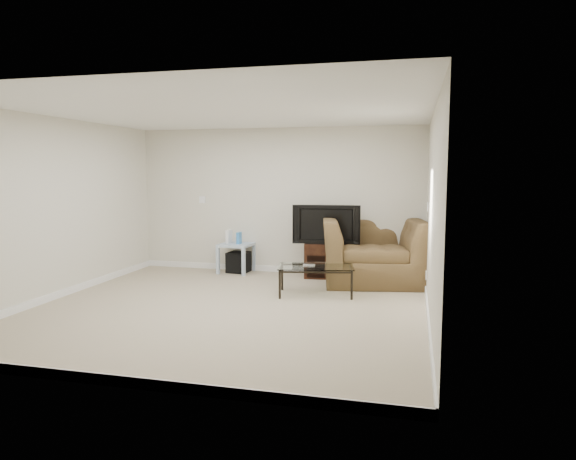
% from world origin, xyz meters
% --- Properties ---
extents(floor, '(5.00, 5.00, 0.00)m').
position_xyz_m(floor, '(0.00, 0.00, 0.00)').
color(floor, tan).
rests_on(floor, ground).
extents(ceiling, '(5.00, 5.00, 0.00)m').
position_xyz_m(ceiling, '(0.00, 0.00, 2.50)').
color(ceiling, white).
rests_on(ceiling, ground).
extents(wall_back, '(5.00, 0.02, 2.50)m').
position_xyz_m(wall_back, '(0.00, 2.50, 1.25)').
color(wall_back, silver).
rests_on(wall_back, ground).
extents(wall_left, '(0.02, 5.00, 2.50)m').
position_xyz_m(wall_left, '(-2.50, 0.00, 1.25)').
color(wall_left, silver).
rests_on(wall_left, ground).
extents(wall_right, '(0.02, 5.00, 2.50)m').
position_xyz_m(wall_right, '(2.50, 0.00, 1.25)').
color(wall_right, silver).
rests_on(wall_right, ground).
extents(plate_back, '(0.12, 0.02, 0.12)m').
position_xyz_m(plate_back, '(-1.40, 2.49, 1.25)').
color(plate_back, white).
rests_on(plate_back, wall_back).
extents(plate_right_switch, '(0.02, 0.09, 0.13)m').
position_xyz_m(plate_right_switch, '(2.49, 1.60, 1.25)').
color(plate_right_switch, white).
rests_on(plate_right_switch, wall_right).
extents(plate_right_outlet, '(0.02, 0.08, 0.12)m').
position_xyz_m(plate_right_outlet, '(2.49, 1.30, 0.30)').
color(plate_right_outlet, white).
rests_on(plate_right_outlet, wall_right).
extents(tv_stand, '(0.73, 0.54, 0.58)m').
position_xyz_m(tv_stand, '(0.90, 2.27, 0.29)').
color(tv_stand, black).
rests_on(tv_stand, floor).
extents(dvd_player, '(0.43, 0.32, 0.06)m').
position_xyz_m(dvd_player, '(0.90, 2.23, 0.48)').
color(dvd_player, black).
rests_on(dvd_player, tv_stand).
extents(television, '(1.04, 0.31, 0.64)m').
position_xyz_m(television, '(0.90, 2.24, 0.90)').
color(television, black).
rests_on(television, tv_stand).
extents(side_table, '(0.57, 0.57, 0.51)m').
position_xyz_m(side_table, '(-0.69, 2.28, 0.26)').
color(side_table, silver).
rests_on(side_table, floor).
extents(subwoofer, '(0.38, 0.38, 0.35)m').
position_xyz_m(subwoofer, '(-0.66, 2.30, 0.18)').
color(subwoofer, black).
rests_on(subwoofer, floor).
extents(game_console, '(0.07, 0.17, 0.23)m').
position_xyz_m(game_console, '(-0.82, 2.27, 0.63)').
color(game_console, white).
rests_on(game_console, side_table).
extents(game_case, '(0.06, 0.15, 0.20)m').
position_xyz_m(game_case, '(-0.63, 2.25, 0.61)').
color(game_case, '#337FCC').
rests_on(game_case, side_table).
extents(recliner, '(1.71, 1.27, 1.36)m').
position_xyz_m(recliner, '(1.67, 2.05, 0.68)').
color(recliner, brown).
rests_on(recliner, floor).
extents(coffee_table, '(1.16, 0.79, 0.42)m').
position_xyz_m(coffee_table, '(0.96, 1.00, 0.21)').
color(coffee_table, black).
rests_on(coffee_table, floor).
extents(remote, '(0.17, 0.06, 0.02)m').
position_xyz_m(remote, '(0.86, 1.01, 0.43)').
color(remote, '#B2B2B7').
rests_on(remote, coffee_table).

